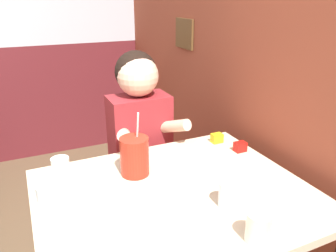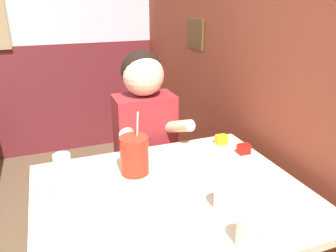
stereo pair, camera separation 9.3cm
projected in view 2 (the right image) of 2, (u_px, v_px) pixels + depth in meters
brick_wall_right at (216, 25)px, 2.15m from camera, size 0.08×4.69×2.70m
main_table at (172, 205)px, 1.37m from camera, size 1.10×0.90×0.78m
person_seated at (145, 147)px, 1.95m from camera, size 0.42×0.42×1.26m
cocktail_pitcher at (134, 155)px, 1.46m from camera, size 0.13×0.13×0.30m
glass_near_pitcher at (224, 197)px, 1.23m from camera, size 0.08×0.08×0.10m
glass_center at (62, 164)px, 1.47m from camera, size 0.08×0.08×0.09m
glass_far_side at (249, 232)px, 1.04m from camera, size 0.08×0.08×0.10m
glass_by_brick at (45, 191)px, 1.28m from camera, size 0.07×0.07×0.09m
condiment_ketchup at (244, 149)px, 1.67m from camera, size 0.06×0.04×0.05m
condiment_mustard at (221, 140)px, 1.77m from camera, size 0.06×0.04×0.05m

